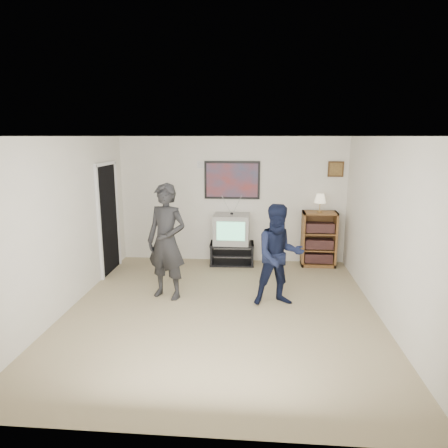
# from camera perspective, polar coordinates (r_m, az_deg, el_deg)

# --- Properties ---
(room_shell) EXTENTS (4.51, 5.00, 2.51)m
(room_shell) POSITION_cam_1_polar(r_m,az_deg,el_deg) (5.89, -0.12, 0.18)
(room_shell) COLOR #7E6B50
(room_shell) RESTS_ON ground
(media_stand) EXTENTS (0.88, 0.51, 0.43)m
(media_stand) POSITION_cam_1_polar(r_m,az_deg,el_deg) (7.97, 1.14, -4.23)
(media_stand) COLOR black
(media_stand) RESTS_ON room_shell
(crt_television) EXTENTS (0.70, 0.59, 0.58)m
(crt_television) POSITION_cam_1_polar(r_m,az_deg,el_deg) (7.84, 1.10, -0.69)
(crt_television) COLOR #979792
(crt_television) RESTS_ON media_stand
(bookshelf) EXTENTS (0.66, 0.37, 1.08)m
(bookshelf) POSITION_cam_1_polar(r_m,az_deg,el_deg) (8.01, 13.38, -2.08)
(bookshelf) COLOR brown
(bookshelf) RESTS_ON room_shell
(table_lamp) EXTENTS (0.22, 0.22, 0.35)m
(table_lamp) POSITION_cam_1_polar(r_m,az_deg,el_deg) (7.84, 13.55, 2.93)
(table_lamp) COLOR beige
(table_lamp) RESTS_ON bookshelf
(person_tall) EXTENTS (0.77, 0.63, 1.81)m
(person_tall) POSITION_cam_1_polar(r_m,az_deg,el_deg) (6.24, -8.21, -2.51)
(person_tall) COLOR black
(person_tall) RESTS_ON room_shell
(person_short) EXTENTS (0.85, 0.72, 1.54)m
(person_short) POSITION_cam_1_polar(r_m,az_deg,el_deg) (6.00, 7.87, -4.46)
(person_short) COLOR black
(person_short) RESTS_ON room_shell
(controller_left) EXTENTS (0.04, 0.11, 0.03)m
(controller_left) POSITION_cam_1_polar(r_m,az_deg,el_deg) (6.39, -7.33, 0.64)
(controller_left) COLOR white
(controller_left) RESTS_ON person_tall
(controller_right) EXTENTS (0.06, 0.13, 0.04)m
(controller_right) POSITION_cam_1_polar(r_m,az_deg,el_deg) (6.19, 8.09, -1.93)
(controller_right) COLOR white
(controller_right) RESTS_ON person_short
(poster) EXTENTS (1.10, 0.03, 0.75)m
(poster) POSITION_cam_1_polar(r_m,az_deg,el_deg) (7.92, 1.16, 6.28)
(poster) COLOR black
(poster) RESTS_ON room_shell
(air_vent) EXTENTS (0.28, 0.02, 0.14)m
(air_vent) POSITION_cam_1_polar(r_m,az_deg,el_deg) (7.95, -2.83, 8.46)
(air_vent) COLOR white
(air_vent) RESTS_ON room_shell
(small_picture) EXTENTS (0.30, 0.03, 0.30)m
(small_picture) POSITION_cam_1_polar(r_m,az_deg,el_deg) (8.04, 15.68, 7.56)
(small_picture) COLOR #4A3417
(small_picture) RESTS_ON room_shell
(doorway) EXTENTS (0.03, 0.85, 2.00)m
(doorway) POSITION_cam_1_polar(r_m,az_deg,el_deg) (7.65, -16.25, 0.62)
(doorway) COLOR black
(doorway) RESTS_ON room_shell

